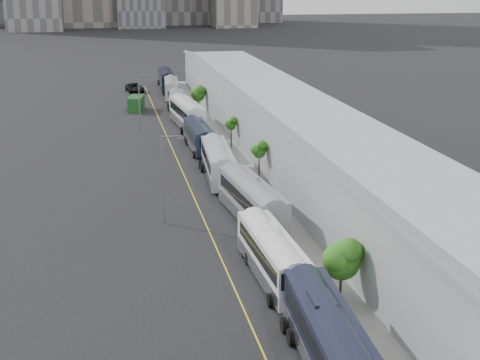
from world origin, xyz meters
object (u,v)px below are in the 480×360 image
object	(u,v)px
bus_5	(199,139)
bus_6	(187,116)
bus_7	(178,105)
bus_4	(218,165)
suv	(135,88)
bus_3	(252,204)
bus_1	(329,345)
bus_9	(166,80)
street_lamp_far	(141,98)
street_lamp_near	(165,173)
bus_2	(273,260)
bus_8	(171,90)
shipping_container	(136,104)

from	to	relation	value
bus_5	bus_6	xyz separation A→B (m)	(0.25, 15.05, 0.23)
bus_5	bus_7	xyz separation A→B (m)	(0.06, 26.19, -0.01)
bus_4	suv	distance (m)	65.68
bus_3	bus_6	world-z (taller)	bus_6
bus_1	bus_9	bearing A→B (deg)	92.55
bus_3	street_lamp_far	size ratio (longest dim) A/B	1.69
bus_3	bus_6	size ratio (longest dim) A/B	0.98
bus_9	bus_3	bearing A→B (deg)	-88.90
bus_1	bus_7	distance (m)	82.81
street_lamp_near	suv	xyz separation A→B (m)	(1.23, 79.41, -3.94)
bus_4	bus_6	world-z (taller)	bus_6
bus_7	suv	bearing A→B (deg)	105.86
bus_3	bus_5	bearing A→B (deg)	86.28
bus_3	bus_9	world-z (taller)	bus_3
bus_9	bus_1	bearing A→B (deg)	-89.44
bus_2	bus_4	xyz separation A→B (m)	(0.43, 28.43, 0.07)
bus_6	bus_5	bearing A→B (deg)	-95.77
bus_4	bus_9	world-z (taller)	bus_4
bus_1	street_lamp_near	xyz separation A→B (m)	(-6.78, 27.98, 3.13)
suv	street_lamp_near	bearing A→B (deg)	-99.11
bus_8	suv	world-z (taller)	bus_8
bus_9	street_lamp_far	distance (m)	43.27
bus_7	street_lamp_far	size ratio (longest dim) A/B	1.47
bus_2	bus_4	distance (m)	28.43
bus_3	bus_9	distance (m)	85.87
bus_4	shipping_container	world-z (taller)	bus_4
bus_3	shipping_container	distance (m)	60.46
bus_1	bus_4	bearing A→B (deg)	92.65
bus_4	bus_7	size ratio (longest dim) A/B	1.11
bus_9	street_lamp_near	bearing A→B (deg)	-94.18
bus_1	shipping_container	distance (m)	87.20
bus_6	bus_7	distance (m)	11.15
bus_5	bus_6	bearing A→B (deg)	88.22
suv	bus_6	bearing A→B (deg)	-88.76
street_lamp_far	suv	size ratio (longest dim) A/B	1.33
shipping_container	suv	size ratio (longest dim) A/B	0.90
bus_1	bus_5	bearing A→B (deg)	92.93
street_lamp_near	street_lamp_far	bearing A→B (deg)	89.57
bus_9	street_lamp_far	bearing A→B (deg)	-98.94
bus_7	shipping_container	world-z (taller)	bus_7
bus_3	street_lamp_far	world-z (taller)	street_lamp_far
bus_2	bus_5	size ratio (longest dim) A/B	1.05
shipping_container	street_lamp_far	bearing A→B (deg)	-79.68
bus_3	suv	size ratio (longest dim) A/B	2.25
bus_9	suv	world-z (taller)	bus_9
bus_5	bus_6	distance (m)	15.05
bus_1	bus_6	size ratio (longest dim) A/B	0.96
bus_2	street_lamp_far	world-z (taller)	street_lamp_far
bus_5	bus_1	bearing A→B (deg)	-90.98
bus_5	bus_6	world-z (taller)	bus_6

